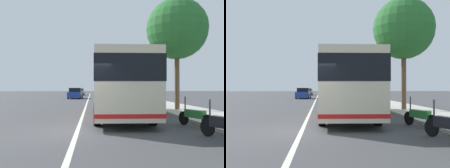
{
  "view_description": "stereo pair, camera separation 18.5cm",
  "coord_description": "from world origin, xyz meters",
  "views": [
    {
      "loc": [
        -9.48,
        -0.56,
        1.63
      ],
      "look_at": [
        5.24,
        -1.69,
        1.84
      ],
      "focal_mm": 41.08,
      "sensor_mm": 36.0,
      "label": 1
    },
    {
      "loc": [
        -9.5,
        -0.74,
        1.63
      ],
      "look_at": [
        5.24,
        -1.69,
        1.84
      ],
      "focal_mm": 41.08,
      "sensor_mm": 36.0,
      "label": 2
    }
  ],
  "objects": [
    {
      "name": "motorcycle_far_end",
      "position": [
        0.86,
        -4.8,
        0.45
      ],
      "size": [
        1.95,
        0.72,
        1.24
      ],
      "rotation": [
        0.0,
        0.0,
        0.32
      ],
      "color": "black",
      "rests_on": "ground"
    },
    {
      "name": "ground_plane",
      "position": [
        0.0,
        0.0,
        0.0
      ],
      "size": [
        220.0,
        220.0,
        0.0
      ],
      "primitive_type": "plane",
      "color": "#424244"
    },
    {
      "name": "roadside_tree_mid_block",
      "position": [
        7.79,
        -6.4,
        5.69
      ],
      "size": [
        4.22,
        4.22,
        7.82
      ],
      "color": "brown",
      "rests_on": "ground"
    },
    {
      "name": "car_side_street",
      "position": [
        28.96,
        1.94,
        0.75
      ],
      "size": [
        4.33,
        2.13,
        1.59
      ],
      "rotation": [
        0.0,
        0.0,
        3.07
      ],
      "color": "navy",
      "rests_on": "ground"
    },
    {
      "name": "sidewalk_curb",
      "position": [
        10.0,
        -6.96,
        0.07
      ],
      "size": [
        110.0,
        3.6,
        0.14
      ],
      "primitive_type": "cube",
      "color": "#B2ADA3",
      "rests_on": "ground"
    },
    {
      "name": "car_far_distant",
      "position": [
        43.09,
        -2.56,
        0.73
      ],
      "size": [
        4.26,
        1.89,
        1.55
      ],
      "rotation": [
        0.0,
        0.0,
        0.03
      ],
      "color": "gold",
      "rests_on": "ground"
    },
    {
      "name": "lane_divider_line",
      "position": [
        10.0,
        0.0,
        0.0
      ],
      "size": [
        110.0,
        0.16,
        0.01
      ],
      "primitive_type": "cube",
      "color": "silver",
      "rests_on": "ground"
    },
    {
      "name": "car_ahead_same_lane",
      "position": [
        46.22,
        2.2,
        0.67
      ],
      "size": [
        4.12,
        2.11,
        1.41
      ],
      "rotation": [
        0.0,
        0.0,
        3.08
      ],
      "color": "gray",
      "rests_on": "ground"
    },
    {
      "name": "coach_bus",
      "position": [
        4.76,
        -2.06,
        1.87
      ],
      "size": [
        10.37,
        2.92,
        3.2
      ],
      "rotation": [
        0.0,
        0.0,
        -0.03
      ],
      "color": "beige",
      "rests_on": "ground"
    }
  ]
}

